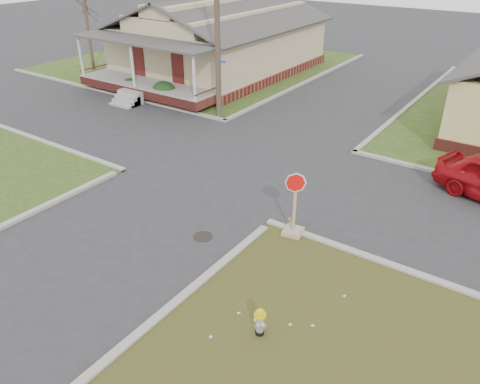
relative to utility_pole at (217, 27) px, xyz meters
The scene contains 11 objects.
ground 10.89m from the utility_pole, 64.74° to the right, with size 120.00×120.00×0.00m, color #2D2D2F.
verge_far_left 13.48m from the utility_pole, 134.04° to the left, with size 19.00×19.00×0.05m, color #2A4418.
curbs 7.39m from the utility_pole, 42.88° to the right, with size 80.00×40.00×0.12m, color #9A968B, non-canonical shape.
manhole 12.29m from the utility_pole, 55.75° to the right, with size 0.64×0.64×0.01m, color black.
corner_house 9.99m from the utility_pole, 126.69° to the left, with size 10.10×15.50×5.30m.
utility_pole is the anchor object (origin of this frame).
tree_far_left 14.31m from the utility_pole, 167.34° to the left, with size 0.22×0.22×4.90m, color #3C2C22.
fire_hydrant 16.25m from the utility_pole, 49.52° to the right, with size 0.29×0.29×0.79m.
stop_sign 12.33m from the utility_pole, 41.25° to the right, with size 0.62×0.61×2.20m.
hedge_left 8.30m from the utility_pole, behind, with size 1.25×1.03×0.96m, color #153212.
hedge_right 5.89m from the utility_pole, behind, with size 1.50×1.23×1.15m, color #153212.
Camera 1 is at (10.32, -10.13, 8.46)m, focal length 35.00 mm.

